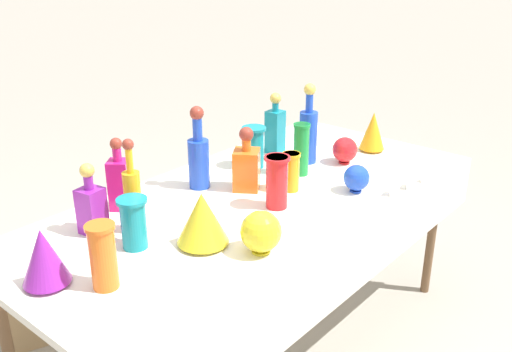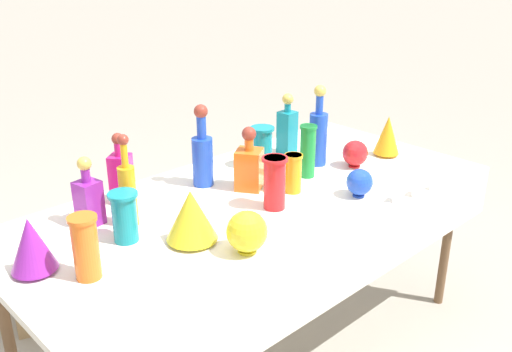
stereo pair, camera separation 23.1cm
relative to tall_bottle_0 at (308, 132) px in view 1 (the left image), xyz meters
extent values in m
plane|color=#A0998C|center=(-0.48, -0.08, -0.91)|extent=(40.00, 40.00, 0.00)
cube|color=white|center=(-0.48, -0.08, -0.17)|extent=(2.08, 0.99, 0.03)
cube|color=white|center=(-0.48, -0.58, -0.27)|extent=(2.08, 0.01, 0.23)
cylinder|color=brown|center=(0.46, -0.48, -0.55)|extent=(0.04, 0.04, 0.73)
cylinder|color=brown|center=(-1.42, 0.31, -0.55)|extent=(0.04, 0.04, 0.73)
cylinder|color=brown|center=(0.46, 0.31, -0.55)|extent=(0.04, 0.04, 0.73)
cylinder|color=blue|center=(0.00, 0.00, -0.03)|extent=(0.09, 0.09, 0.25)
cylinder|color=blue|center=(0.00, 0.00, 0.14)|extent=(0.03, 0.03, 0.09)
sphere|color=gold|center=(0.00, 0.00, 0.20)|extent=(0.06, 0.06, 0.06)
cylinder|color=orange|center=(-0.98, 0.07, -0.04)|extent=(0.06, 0.06, 0.23)
cylinder|color=orange|center=(-0.98, 0.07, 0.13)|extent=(0.02, 0.02, 0.09)
sphere|color=maroon|center=(-0.98, 0.07, 0.18)|extent=(0.04, 0.04, 0.04)
cylinder|color=blue|center=(-0.55, 0.18, -0.04)|extent=(0.09, 0.09, 0.21)
cylinder|color=blue|center=(-0.55, 0.18, 0.11)|extent=(0.04, 0.04, 0.10)
sphere|color=maroon|center=(-0.55, 0.18, 0.18)|extent=(0.06, 0.06, 0.06)
cube|color=orange|center=(-0.43, 0.01, -0.06)|extent=(0.15, 0.15, 0.17)
cylinder|color=orange|center=(-0.43, 0.01, 0.05)|extent=(0.04, 0.04, 0.05)
sphere|color=maroon|center=(-0.43, 0.01, 0.09)|extent=(0.06, 0.06, 0.06)
cube|color=#C61972|center=(-0.89, 0.26, -0.05)|extent=(0.11, 0.11, 0.20)
cylinder|color=#C61972|center=(-0.89, 0.26, 0.08)|extent=(0.03, 0.03, 0.06)
sphere|color=maroon|center=(-0.89, 0.26, 0.12)|extent=(0.05, 0.05, 0.05)
cube|color=teal|center=(0.00, 0.20, -0.04)|extent=(0.08, 0.08, 0.21)
cylinder|color=teal|center=(0.00, 0.20, 0.09)|extent=(0.03, 0.03, 0.05)
sphere|color=gold|center=(0.00, 0.20, 0.13)|extent=(0.05, 0.05, 0.05)
cube|color=purple|center=(-1.08, 0.18, -0.07)|extent=(0.09, 0.09, 0.17)
cylinder|color=purple|center=(-1.08, 0.18, 0.05)|extent=(0.03, 0.03, 0.06)
sphere|color=gold|center=(-1.08, 0.18, 0.09)|extent=(0.05, 0.05, 0.05)
cylinder|color=teal|center=(-0.22, 0.15, -0.05)|extent=(0.09, 0.09, 0.19)
cylinder|color=teal|center=(-0.22, 0.15, 0.04)|extent=(0.11, 0.11, 0.01)
cylinder|color=#198C38|center=(-0.15, -0.07, -0.03)|extent=(0.07, 0.07, 0.24)
cylinder|color=#198C38|center=(-0.15, -0.07, 0.08)|extent=(0.08, 0.08, 0.01)
cylinder|color=orange|center=(-1.27, -0.15, -0.04)|extent=(0.08, 0.08, 0.21)
cylinder|color=orange|center=(-1.27, -0.15, 0.06)|extent=(0.09, 0.09, 0.01)
cylinder|color=red|center=(-0.49, -0.20, -0.04)|extent=(0.09, 0.09, 0.21)
cylinder|color=red|center=(-0.49, -0.20, 0.06)|extent=(0.10, 0.10, 0.01)
cylinder|color=teal|center=(-1.06, -0.02, -0.06)|extent=(0.09, 0.09, 0.18)
cylinder|color=teal|center=(-1.06, -0.02, 0.03)|extent=(0.11, 0.11, 0.01)
cylinder|color=orange|center=(-0.32, -0.14, -0.07)|extent=(0.07, 0.07, 0.17)
cylinder|color=orange|center=(-0.32, -0.14, 0.01)|extent=(0.08, 0.08, 0.01)
cylinder|color=yellow|center=(-0.89, -0.19, -0.15)|extent=(0.08, 0.08, 0.01)
cone|color=yellow|center=(-0.89, -0.19, -0.05)|extent=(0.18, 0.18, 0.18)
cylinder|color=orange|center=(0.34, -0.15, -0.15)|extent=(0.07, 0.07, 0.01)
cone|color=orange|center=(0.34, -0.15, -0.05)|extent=(0.13, 0.13, 0.19)
cylinder|color=purple|center=(-1.38, 0.00, -0.15)|extent=(0.08, 0.08, 0.01)
cone|color=purple|center=(-1.38, 0.00, -0.05)|extent=(0.15, 0.15, 0.18)
cylinder|color=blue|center=(-0.15, -0.36, -0.15)|extent=(0.05, 0.05, 0.01)
sphere|color=blue|center=(-0.15, -0.36, -0.09)|extent=(0.11, 0.11, 0.11)
cylinder|color=red|center=(0.10, -0.14, -0.15)|extent=(0.05, 0.05, 0.01)
sphere|color=red|center=(0.10, -0.14, -0.08)|extent=(0.12, 0.12, 0.12)
cylinder|color=yellow|center=(-0.80, -0.38, -0.15)|extent=(0.06, 0.06, 0.01)
sphere|color=yellow|center=(-0.80, -0.38, -0.07)|extent=(0.14, 0.14, 0.14)
cube|color=white|center=(0.14, -0.53, -0.13)|extent=(0.05, 0.02, 0.03)
cube|color=white|center=(0.03, -0.51, -0.13)|extent=(0.07, 0.03, 0.04)
cube|color=white|center=(-0.08, -0.49, -0.13)|extent=(0.06, 0.03, 0.05)
cube|color=tan|center=(-0.98, 0.79, -0.73)|extent=(0.56, 0.47, 0.36)
cube|color=tan|center=(-0.98, 0.88, -0.51)|extent=(0.42, 0.22, 0.09)
camera|label=1|loc=(-2.11, -1.47, 0.84)|focal=40.00mm
camera|label=2|loc=(-1.95, -1.64, 0.84)|focal=40.00mm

